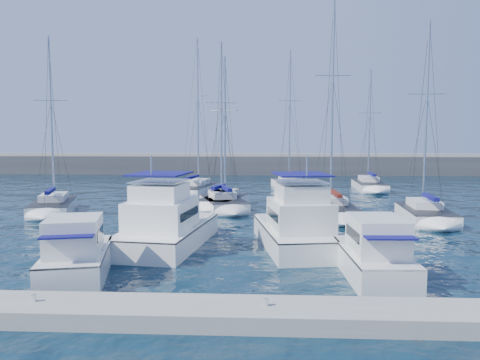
{
  "coord_description": "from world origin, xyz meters",
  "views": [
    {
      "loc": [
        -0.1,
        -26.27,
        6.27
      ],
      "look_at": [
        -1.9,
        8.72,
        3.0
      ],
      "focal_mm": 35.0,
      "sensor_mm": 36.0,
      "label": 1
    }
  ],
  "objects_px": {
    "motor_yacht_stbd_inner": "(297,229)",
    "motor_yacht_stbd_outer": "(373,256)",
    "sailboat_mid_a": "(53,206)",
    "sailboat_back_a": "(196,189)",
    "sailboat_mid_c": "(223,201)",
    "motor_yacht_port_inner": "(166,227)",
    "sailboat_back_c": "(369,185)",
    "sailboat_back_b": "(291,184)",
    "sailboat_mid_b": "(223,203)",
    "sailboat_mid_d": "(332,209)",
    "motor_yacht_port_outer": "(77,257)",
    "sailboat_mid_e": "(425,214)"
  },
  "relations": [
    {
      "from": "motor_yacht_port_inner",
      "to": "sailboat_mid_d",
      "type": "relative_size",
      "value": 0.52
    },
    {
      "from": "motor_yacht_port_inner",
      "to": "sailboat_back_a",
      "type": "relative_size",
      "value": 0.54
    },
    {
      "from": "sailboat_mid_b",
      "to": "sailboat_mid_d",
      "type": "height_order",
      "value": "sailboat_mid_d"
    },
    {
      "from": "motor_yacht_port_inner",
      "to": "motor_yacht_stbd_inner",
      "type": "height_order",
      "value": "same"
    },
    {
      "from": "sailboat_mid_a",
      "to": "sailboat_mid_c",
      "type": "bearing_deg",
      "value": -2.02
    },
    {
      "from": "sailboat_mid_b",
      "to": "sailboat_back_c",
      "type": "height_order",
      "value": "sailboat_mid_b"
    },
    {
      "from": "motor_yacht_port_inner",
      "to": "motor_yacht_stbd_outer",
      "type": "height_order",
      "value": "motor_yacht_port_inner"
    },
    {
      "from": "sailboat_back_b",
      "to": "sailboat_mid_c",
      "type": "bearing_deg",
      "value": -124.64
    },
    {
      "from": "sailboat_mid_b",
      "to": "sailboat_mid_d",
      "type": "xyz_separation_m",
      "value": [
        8.92,
        -2.84,
        0.03
      ]
    },
    {
      "from": "sailboat_back_b",
      "to": "sailboat_back_c",
      "type": "distance_m",
      "value": 9.25
    },
    {
      "from": "sailboat_mid_d",
      "to": "sailboat_back_a",
      "type": "distance_m",
      "value": 18.73
    },
    {
      "from": "sailboat_back_a",
      "to": "motor_yacht_port_inner",
      "type": "bearing_deg",
      "value": -76.32
    },
    {
      "from": "motor_yacht_stbd_outer",
      "to": "sailboat_back_a",
      "type": "xyz_separation_m",
      "value": [
        -12.31,
        29.92,
        -0.39
      ]
    },
    {
      "from": "sailboat_back_a",
      "to": "sailboat_back_b",
      "type": "bearing_deg",
      "value": 37.57
    },
    {
      "from": "motor_yacht_stbd_inner",
      "to": "sailboat_mid_e",
      "type": "xyz_separation_m",
      "value": [
        10.13,
        9.16,
        -0.6
      ]
    },
    {
      "from": "motor_yacht_stbd_inner",
      "to": "sailboat_back_b",
      "type": "height_order",
      "value": "sailboat_back_b"
    },
    {
      "from": "sailboat_mid_d",
      "to": "sailboat_back_a",
      "type": "bearing_deg",
      "value": 131.55
    },
    {
      "from": "sailboat_mid_c",
      "to": "sailboat_back_c",
      "type": "height_order",
      "value": "sailboat_back_c"
    },
    {
      "from": "motor_yacht_stbd_outer",
      "to": "sailboat_back_b",
      "type": "xyz_separation_m",
      "value": [
        -1.67,
        35.63,
        -0.4
      ]
    },
    {
      "from": "sailboat_mid_c",
      "to": "sailboat_back_a",
      "type": "bearing_deg",
      "value": 125.53
    },
    {
      "from": "motor_yacht_stbd_outer",
      "to": "sailboat_mid_a",
      "type": "distance_m",
      "value": 27.78
    },
    {
      "from": "motor_yacht_port_inner",
      "to": "sailboat_mid_b",
      "type": "distance_m",
      "value": 14.12
    },
    {
      "from": "sailboat_back_a",
      "to": "motor_yacht_stbd_inner",
      "type": "bearing_deg",
      "value": -60.09
    },
    {
      "from": "sailboat_mid_a",
      "to": "sailboat_back_a",
      "type": "distance_m",
      "value": 16.62
    },
    {
      "from": "motor_yacht_stbd_outer",
      "to": "sailboat_mid_c",
      "type": "height_order",
      "value": "sailboat_mid_c"
    },
    {
      "from": "sailboat_mid_b",
      "to": "motor_yacht_stbd_inner",
      "type": "bearing_deg",
      "value": -85.54
    },
    {
      "from": "sailboat_mid_a",
      "to": "sailboat_mid_c",
      "type": "distance_m",
      "value": 14.19
    },
    {
      "from": "motor_yacht_port_inner",
      "to": "motor_yacht_stbd_outer",
      "type": "xyz_separation_m",
      "value": [
        10.43,
        -5.14,
        -0.19
      ]
    },
    {
      "from": "sailboat_mid_a",
      "to": "sailboat_back_b",
      "type": "xyz_separation_m",
      "value": [
        20.59,
        19.01,
        0.01
      ]
    },
    {
      "from": "motor_yacht_stbd_outer",
      "to": "sailboat_mid_b",
      "type": "relative_size",
      "value": 0.45
    },
    {
      "from": "motor_yacht_port_outer",
      "to": "sailboat_back_a",
      "type": "bearing_deg",
      "value": 75.16
    },
    {
      "from": "motor_yacht_stbd_inner",
      "to": "sailboat_back_a",
      "type": "distance_m",
      "value": 26.45
    },
    {
      "from": "motor_yacht_stbd_outer",
      "to": "sailboat_mid_d",
      "type": "distance_m",
      "value": 16.28
    },
    {
      "from": "motor_yacht_port_inner",
      "to": "sailboat_mid_d",
      "type": "height_order",
      "value": "sailboat_mid_d"
    },
    {
      "from": "sailboat_back_b",
      "to": "sailboat_back_c",
      "type": "height_order",
      "value": "sailboat_back_b"
    },
    {
      "from": "motor_yacht_port_outer",
      "to": "sailboat_mid_e",
      "type": "height_order",
      "value": "sailboat_mid_e"
    },
    {
      "from": "sailboat_back_c",
      "to": "sailboat_back_b",
      "type": "bearing_deg",
      "value": 178.72
    },
    {
      "from": "motor_yacht_port_inner",
      "to": "sailboat_back_a",
      "type": "xyz_separation_m",
      "value": [
        -1.88,
        24.78,
        -0.58
      ]
    },
    {
      "from": "motor_yacht_stbd_outer",
      "to": "sailboat_back_a",
      "type": "distance_m",
      "value": 32.36
    },
    {
      "from": "sailboat_mid_c",
      "to": "motor_yacht_stbd_outer",
      "type": "bearing_deg",
      "value": -52.73
    },
    {
      "from": "motor_yacht_port_outer",
      "to": "sailboat_mid_a",
      "type": "bearing_deg",
      "value": 104.34
    },
    {
      "from": "motor_yacht_port_inner",
      "to": "motor_yacht_stbd_inner",
      "type": "xyz_separation_m",
      "value": [
        7.41,
        0.02,
        0.0
      ]
    },
    {
      "from": "sailboat_back_a",
      "to": "sailboat_mid_d",
      "type": "bearing_deg",
      "value": -37.43
    },
    {
      "from": "sailboat_mid_c",
      "to": "sailboat_mid_a",
      "type": "bearing_deg",
      "value": -151.27
    },
    {
      "from": "motor_yacht_stbd_inner",
      "to": "sailboat_mid_d",
      "type": "height_order",
      "value": "sailboat_mid_d"
    },
    {
      "from": "sailboat_mid_d",
      "to": "sailboat_back_b",
      "type": "xyz_separation_m",
      "value": [
        -2.19,
        19.36,
        -0.02
      ]
    },
    {
      "from": "motor_yacht_stbd_inner",
      "to": "sailboat_mid_b",
      "type": "relative_size",
      "value": 0.61
    },
    {
      "from": "sailboat_mid_a",
      "to": "sailboat_back_a",
      "type": "bearing_deg",
      "value": 36.79
    },
    {
      "from": "motor_yacht_port_inner",
      "to": "sailboat_mid_a",
      "type": "bearing_deg",
      "value": 143.27
    },
    {
      "from": "motor_yacht_stbd_inner",
      "to": "motor_yacht_stbd_outer",
      "type": "xyz_separation_m",
      "value": [
        3.02,
        -5.16,
        -0.19
      ]
    }
  ]
}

